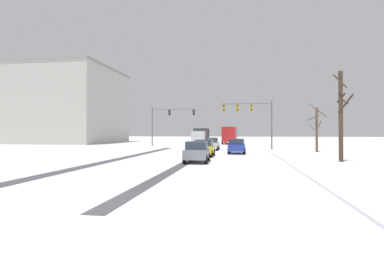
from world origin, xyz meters
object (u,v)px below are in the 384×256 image
Objects in this scene: traffic_signal_far_left at (168,118)px; traffic_signal_near_right at (251,113)px; car_blue_second at (237,146)px; car_grey_fourth at (197,152)px; bare_tree_sidewalk_far at (317,128)px; office_building_far_left_block at (67,106)px; car_silver_lead at (212,144)px; car_yellow_cab_third at (204,148)px; bus_oncoming at (230,134)px; bare_tree_sidewalk_mid at (341,114)px; box_truck_delivery at (201,136)px.

traffic_signal_far_left is 15.50m from traffic_signal_near_right.
traffic_signal_near_right is 7.98m from car_blue_second.
car_grey_fourth is (8.47, -24.90, -3.89)m from traffic_signal_far_left.
office_building_far_left_block is (-46.81, 24.00, 5.30)m from bare_tree_sidewalk_far.
car_grey_fourth is 0.72× the size of bare_tree_sidewalk_far.
car_silver_lead and car_grey_fourth have the same top height.
traffic_signal_near_right is 1.59× the size of car_grey_fourth.
car_blue_second is at bearing -36.88° from office_building_far_left_block.
traffic_signal_far_left is 23.39m from bare_tree_sidewalk_far.
traffic_signal_near_right reaches higher than car_grey_fourth.
car_grey_fourth is (-4.74, -16.79, -3.99)m from traffic_signal_near_right.
car_grey_fourth is at bearing -88.97° from car_yellow_cab_third.
bus_oncoming is 1.54× the size of bare_tree_sidewalk_mid.
traffic_signal_far_left is at bearing 130.81° from bare_tree_sidewalk_mid.
car_blue_second is 0.38× the size of bus_oncoming.
traffic_signal_near_right is at bearing -56.22° from box_truck_delivery.
car_blue_second is at bearing 73.67° from car_grey_fourth.
bare_tree_sidewalk_far reaches higher than car_blue_second.
traffic_signal_far_left reaches higher than bus_oncoming.
car_silver_lead is 0.99× the size of car_grey_fourth.
office_building_far_left_block reaches higher than bare_tree_sidewalk_mid.
office_building_far_left_block reaches higher than box_truck_delivery.
office_building_far_left_block is (-34.16, 22.06, 7.36)m from car_silver_lead.
box_truck_delivery is 1.28× the size of bare_tree_sidewalk_far.
traffic_signal_far_left is at bearing 108.79° from car_grey_fourth.
car_blue_second is at bearing -104.93° from traffic_signal_near_right.
traffic_signal_near_right is 16.13m from bare_tree_sidewalk_mid.
car_silver_lead is at bearing -93.96° from bus_oncoming.
bare_tree_sidewalk_far is (12.28, 14.25, 2.07)m from car_grey_fourth.
traffic_signal_near_right is 0.89× the size of box_truck_delivery.
traffic_signal_far_left is 1.03× the size of bare_tree_sidewalk_mid.
bus_oncoming is at bearing 88.23° from car_grey_fourth.
traffic_signal_near_right is 1.61× the size of car_silver_lead.
car_yellow_cab_third is at bearing -124.21° from car_blue_second.
car_silver_lead is 18.52m from bare_tree_sidewalk_mid.
car_silver_lead is 13.33m from box_truck_delivery.
traffic_signal_near_right is 6.52m from car_silver_lead.
office_building_far_left_block is at bearing 141.68° from bare_tree_sidewalk_mid.
box_truck_delivery is (-3.40, 23.51, 0.82)m from car_yellow_cab_third.
bare_tree_sidewalk_mid is 12.26m from bare_tree_sidewalk_far.
traffic_signal_near_right is at bearing 74.22° from car_grey_fourth.
bare_tree_sidewalk_mid is (10.04, -36.94, 1.76)m from bus_oncoming.
office_building_far_left_block is (-45.78, 36.18, 4.42)m from bare_tree_sidewalk_mid.
traffic_signal_far_left is 0.35× the size of office_building_far_left_block.
traffic_signal_near_right reaches higher than car_yellow_cab_third.
car_grey_fourth is at bearing -105.78° from traffic_signal_near_right.
car_blue_second is at bearing -52.28° from traffic_signal_far_left.
car_yellow_cab_third is at bearing -145.08° from bare_tree_sidewalk_far.
bare_tree_sidewalk_mid is at bearing -74.79° from bus_oncoming.
bus_oncoming reaches higher than box_truck_delivery.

